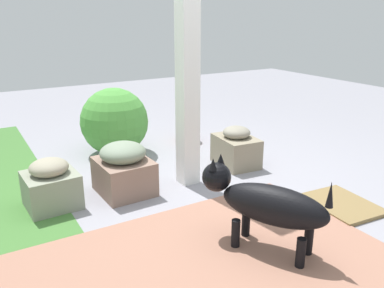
{
  "coord_description": "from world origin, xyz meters",
  "views": [
    {
      "loc": [
        -2.54,
        1.61,
        1.47
      ],
      "look_at": [
        0.31,
        -0.07,
        0.39
      ],
      "focal_mm": 37.6,
      "sensor_mm": 36.0,
      "label": 1
    }
  ],
  "objects": [
    {
      "name": "ground_plane",
      "position": [
        0.0,
        0.0,
        0.0
      ],
      "size": [
        12.0,
        12.0,
        0.0
      ],
      "primitive_type": "plane",
      "color": "gray"
    },
    {
      "name": "brick_path",
      "position": [
        -0.94,
        0.53,
        0.01
      ],
      "size": [
        1.8,
        2.4,
        0.02
      ],
      "primitive_type": "cube",
      "color": "#9B6A56",
      "rests_on": "ground"
    },
    {
      "name": "porch_pillar",
      "position": [
        0.4,
        -0.08,
        1.26
      ],
      "size": [
        0.16,
        0.16,
        2.53
      ],
      "primitive_type": "cube",
      "color": "white",
      "rests_on": "ground"
    },
    {
      "name": "stone_planter_nearest",
      "position": [
        0.52,
        -0.71,
        0.18
      ],
      "size": [
        0.5,
        0.38,
        0.4
      ],
      "color": "gray",
      "rests_on": "ground"
    },
    {
      "name": "stone_planter_mid",
      "position": [
        0.48,
        0.5,
        0.21
      ],
      "size": [
        0.49,
        0.44,
        0.45
      ],
      "color": "#886B5C",
      "rests_on": "ground"
    },
    {
      "name": "stone_planter_far",
      "position": [
        0.52,
        1.09,
        0.18
      ],
      "size": [
        0.41,
        0.41,
        0.4
      ],
      "color": "gray",
      "rests_on": "ground"
    },
    {
      "name": "round_shrub",
      "position": [
        1.47,
        0.21,
        0.36
      ],
      "size": [
        0.72,
        0.72,
        0.72
      ],
      "primitive_type": "sphere",
      "color": "#4C973D",
      "rests_on": "ground"
    },
    {
      "name": "terracotta_pot_spiky",
      "position": [
        1.45,
        -0.67,
        0.26
      ],
      "size": [
        0.26,
        0.26,
        0.54
      ],
      "color": "#C06C40",
      "rests_on": "ground"
    },
    {
      "name": "dog",
      "position": [
        -0.8,
        0.06,
        0.34
      ],
      "size": [
        0.81,
        0.55,
        0.58
      ],
      "color": "black",
      "rests_on": "ground"
    },
    {
      "name": "doormat",
      "position": [
        -0.65,
        -0.9,
        0.01
      ],
      "size": [
        0.6,
        0.48,
        0.03
      ],
      "primitive_type": "cube",
      "rotation": [
        0.0,
        0.0,
        -0.08
      ],
      "color": "olive",
      "rests_on": "ground"
    }
  ]
}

